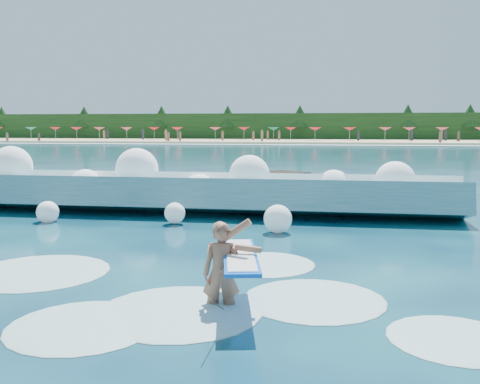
{
  "coord_description": "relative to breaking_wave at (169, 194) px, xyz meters",
  "views": [
    {
      "loc": [
        3.52,
        -10.38,
        2.76
      ],
      "look_at": [
        1.5,
        2.0,
        1.2
      ],
      "focal_mm": 40.0,
      "sensor_mm": 36.0,
      "label": 1
    }
  ],
  "objects": [
    {
      "name": "beach_umbrellas",
      "position": [
        1.77,
        73.65,
        1.7
      ],
      "size": [
        113.15,
        6.46,
        0.5
      ],
      "color": "red",
      "rests_on": "ground"
    },
    {
      "name": "beach",
      "position": [
        1.55,
        71.66,
        -0.35
      ],
      "size": [
        140.0,
        20.0,
        0.4
      ],
      "primitive_type": "cube",
      "color": "tan",
      "rests_on": "ground"
    },
    {
      "name": "wet_band",
      "position": [
        1.55,
        60.66,
        -0.51
      ],
      "size": [
        140.0,
        5.0,
        0.08
      ],
      "primitive_type": "cube",
      "color": "silver",
      "rests_on": "ground"
    },
    {
      "name": "treeline",
      "position": [
        1.55,
        81.66,
        1.95
      ],
      "size": [
        140.0,
        4.0,
        5.0
      ],
      "primitive_type": "cube",
      "color": "black",
      "rests_on": "ground"
    },
    {
      "name": "surf_foam",
      "position": [
        2.63,
        -8.46,
        -0.55
      ],
      "size": [
        9.31,
        5.81,
        0.14
      ],
      "color": "silver",
      "rests_on": "ground"
    },
    {
      "name": "surfer_with_board",
      "position": [
        3.59,
        -8.97,
        0.04
      ],
      "size": [
        1.05,
        2.82,
        1.59
      ],
      "color": "#8F5942",
      "rests_on": "ground"
    },
    {
      "name": "beachgoers",
      "position": [
        -5.59,
        68.97,
        0.58
      ],
      "size": [
        106.91,
        12.03,
        1.94
      ],
      "color": "#3F332D",
      "rests_on": "ground"
    },
    {
      "name": "wave_spray",
      "position": [
        -0.2,
        -0.19,
        0.5
      ],
      "size": [
        15.2,
        4.45,
        2.11
      ],
      "color": "white",
      "rests_on": "ground"
    },
    {
      "name": "breaking_wave",
      "position": [
        0.0,
        0.0,
        0.0
      ],
      "size": [
        18.24,
        2.83,
        1.57
      ],
      "color": "teal",
      "rests_on": "ground"
    },
    {
      "name": "ground",
      "position": [
        1.55,
        -6.34,
        -0.55
      ],
      "size": [
        200.0,
        200.0,
        0.0
      ],
      "primitive_type": "plane",
      "color": "#071D39",
      "rests_on": "ground"
    },
    {
      "name": "rock_cluster",
      "position": [
        0.29,
        1.57,
        -0.13
      ],
      "size": [
        8.26,
        3.07,
        1.32
      ],
      "color": "black",
      "rests_on": "ground"
    }
  ]
}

